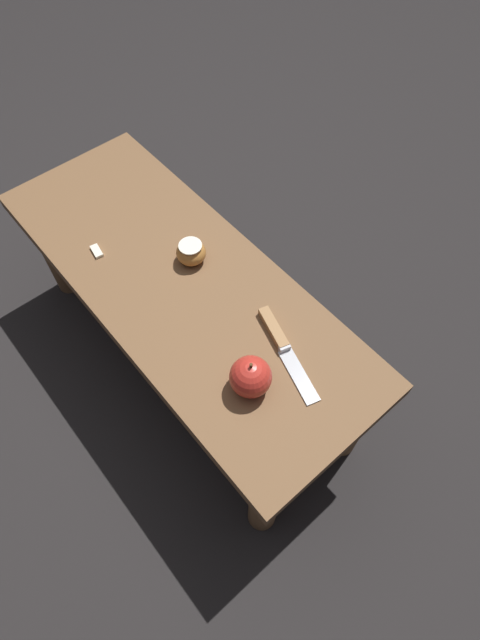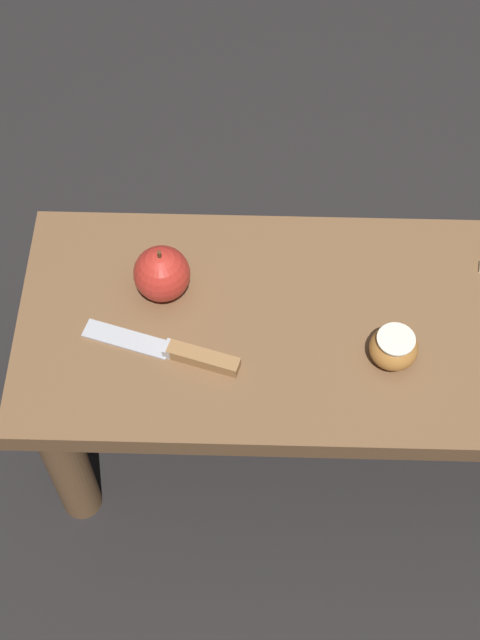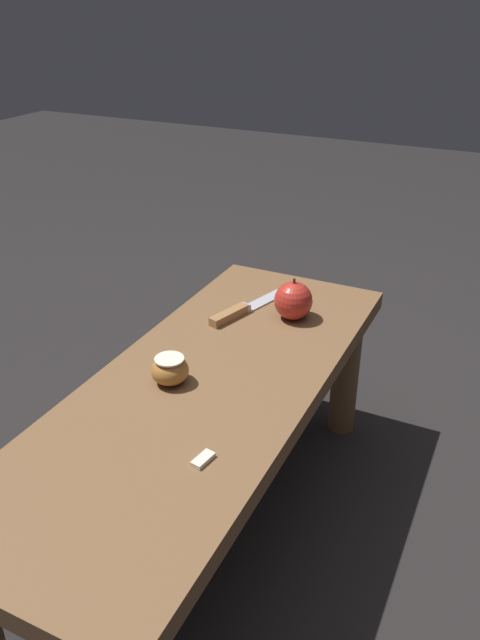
% 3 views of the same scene
% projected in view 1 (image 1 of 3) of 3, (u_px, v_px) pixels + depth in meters
% --- Properties ---
extents(ground_plane, '(8.00, 8.00, 0.00)m').
position_uv_depth(ground_plane, '(193.00, 357.00, 1.52)').
color(ground_plane, black).
extents(wooden_bench, '(1.08, 0.41, 0.39)m').
position_uv_depth(wooden_bench, '(183.00, 297.00, 1.25)').
color(wooden_bench, brown).
rests_on(wooden_bench, ground_plane).
extents(knife, '(0.24, 0.10, 0.02)m').
position_uv_depth(knife, '(280.00, 340.00, 1.09)').
color(knife, '#B7BABF').
rests_on(knife, wooden_bench).
extents(apple_whole, '(0.09, 0.09, 0.10)m').
position_uv_depth(apple_whole, '(251.00, 377.00, 1.00)').
color(apple_whole, red).
rests_on(apple_whole, wooden_bench).
extents(apple_cut, '(0.07, 0.07, 0.05)m').
position_uv_depth(apple_cut, '(191.00, 252.00, 1.20)').
color(apple_cut, '#B27233').
rests_on(apple_cut, wooden_bench).
extents(apple_slice_near_knife, '(0.04, 0.03, 0.01)m').
position_uv_depth(apple_slice_near_knife, '(97.00, 251.00, 1.23)').
color(apple_slice_near_knife, white).
rests_on(apple_slice_near_knife, wooden_bench).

